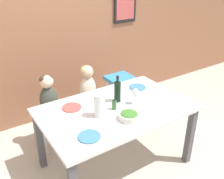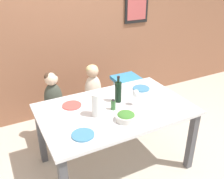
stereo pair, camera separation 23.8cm
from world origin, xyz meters
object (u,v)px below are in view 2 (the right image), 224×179
object	(u,v)px
wine_bottle	(118,91)
dinner_plate_back_left	(72,105)
person_child_center	(93,83)
paper_towel_roll	(97,105)
chair_right_highchair	(126,87)
dinner_plate_front_left	(83,135)
person_child_left	(53,91)
wine_glass_near	(136,94)
salad_bowl_large	(126,116)
chair_far_left	(55,115)
chair_far_center	(94,106)
dinner_plate_back_right	(141,88)

from	to	relation	value
wine_bottle	dinner_plate_back_left	world-z (taller)	wine_bottle
person_child_center	paper_towel_roll	size ratio (longest dim) A/B	2.14
chair_right_highchair	dinner_plate_front_left	distance (m)	1.48
paper_towel_roll	dinner_plate_front_left	xyz separation A→B (m)	(-0.25, -0.24, -0.11)
person_child_left	paper_towel_roll	world-z (taller)	paper_towel_roll
dinner_plate_back_left	paper_towel_roll	bearing A→B (deg)	-60.68
paper_towel_roll	wine_glass_near	bearing A→B (deg)	0.21
salad_bowl_large	dinner_plate_front_left	xyz separation A→B (m)	(-0.45, -0.03, -0.03)
person_child_center	dinner_plate_back_left	distance (m)	0.67
chair_right_highchair	person_child_left	xyz separation A→B (m)	(-1.04, 0.00, 0.17)
wine_glass_near	dinner_plate_back_left	distance (m)	0.68
chair_far_left	person_child_center	distance (m)	0.63
paper_towel_roll	salad_bowl_large	distance (m)	0.30
wine_bottle	wine_glass_near	distance (m)	0.20
chair_far_center	dinner_plate_back_left	size ratio (longest dim) A/B	2.21
wine_bottle	salad_bowl_large	distance (m)	0.38
chair_far_left	paper_towel_roll	world-z (taller)	paper_towel_roll
chair_right_highchair	paper_towel_roll	world-z (taller)	paper_towel_roll
dinner_plate_front_left	dinner_plate_back_right	distance (m)	1.09
chair_far_center	chair_right_highchair	xyz separation A→B (m)	(0.51, 0.00, 0.16)
salad_bowl_large	dinner_plate_back_right	bearing A→B (deg)	44.71
dinner_plate_back_right	dinner_plate_back_left	bearing A→B (deg)	-179.83
wine_glass_near	dinner_plate_front_left	world-z (taller)	wine_glass_near
person_child_center	wine_bottle	size ratio (longest dim) A/B	1.73
chair_right_highchair	person_child_left	distance (m)	1.05
person_child_left	dinner_plate_back_left	distance (m)	0.50
person_child_left	paper_towel_roll	size ratio (longest dim) A/B	2.14
chair_far_center	person_child_center	bearing A→B (deg)	90.00
chair_right_highchair	dinner_plate_front_left	size ratio (longest dim) A/B	3.41
paper_towel_roll	dinner_plate_back_right	size ratio (longest dim) A/B	1.19
chair_far_center	salad_bowl_large	xyz separation A→B (m)	(-0.09, -0.99, 0.41)
chair_far_left	person_child_center	xyz separation A→B (m)	(0.53, 0.00, 0.34)
person_child_center	dinner_plate_front_left	size ratio (longest dim) A/B	2.54
dinner_plate_back_left	dinner_plate_back_right	bearing A→B (deg)	0.17
person_child_center	wine_glass_near	size ratio (longest dim) A/B	2.89
chair_far_left	wine_glass_near	xyz separation A→B (m)	(0.68, -0.78, 0.50)
person_child_left	wine_bottle	size ratio (longest dim) A/B	1.73
paper_towel_roll	salad_bowl_large	size ratio (longest dim) A/B	1.22
wine_bottle	paper_towel_roll	distance (m)	0.35
chair_far_left	chair_far_center	xyz separation A→B (m)	(0.53, 0.00, 0.00)
chair_far_left	paper_towel_roll	size ratio (longest dim) A/B	1.86
wine_bottle	salad_bowl_large	bearing A→B (deg)	-107.23
chair_far_left	dinner_plate_front_left	distance (m)	1.09
chair_far_left	wine_bottle	bearing A→B (deg)	-49.03
salad_bowl_large	dinner_plate_front_left	size ratio (longest dim) A/B	0.97
chair_right_highchair	dinner_plate_back_right	distance (m)	0.54
dinner_plate_back_right	salad_bowl_large	bearing A→B (deg)	-135.29
chair_right_highchair	salad_bowl_large	xyz separation A→B (m)	(-0.60, -0.99, 0.25)
person_child_left	salad_bowl_large	bearing A→B (deg)	-66.04
dinner_plate_front_left	dinner_plate_back_right	size ratio (longest dim) A/B	1.00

